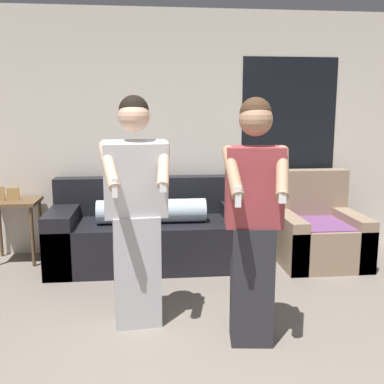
{
  "coord_description": "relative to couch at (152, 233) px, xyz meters",
  "views": [
    {
      "loc": [
        -0.51,
        -2.06,
        1.59
      ],
      "look_at": [
        -0.19,
        1.0,
        1.04
      ],
      "focal_mm": 42.0,
      "sensor_mm": 36.0,
      "label": 1
    }
  ],
  "objects": [
    {
      "name": "couch",
      "position": [
        0.0,
        0.0,
        0.0
      ],
      "size": [
        2.09,
        0.9,
        0.88
      ],
      "color": "black",
      "rests_on": "ground_plane"
    },
    {
      "name": "side_table",
      "position": [
        -1.45,
        0.2,
        0.24
      ],
      "size": [
        0.52,
        0.46,
        0.82
      ],
      "color": "brown",
      "rests_on": "ground_plane"
    },
    {
      "name": "wall_back",
      "position": [
        0.47,
        0.49,
        1.03
      ],
      "size": [
        6.09,
        0.07,
        2.7
      ],
      "color": "silver",
      "rests_on": "ground_plane"
    },
    {
      "name": "armchair",
      "position": [
        1.77,
        -0.1,
        -0.02
      ],
      "size": [
        0.87,
        0.91,
        0.95
      ],
      "color": "#937A60",
      "rests_on": "ground_plane"
    },
    {
      "name": "person_right",
      "position": [
        0.66,
        -1.75,
        0.54
      ],
      "size": [
        0.44,
        0.49,
        1.69
      ],
      "color": "#28282D",
      "rests_on": "ground_plane"
    },
    {
      "name": "person_left",
      "position": [
        -0.13,
        -1.4,
        0.54
      ],
      "size": [
        0.51,
        0.51,
        1.71
      ],
      "color": "#B2B2B7",
      "rests_on": "ground_plane"
    }
  ]
}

